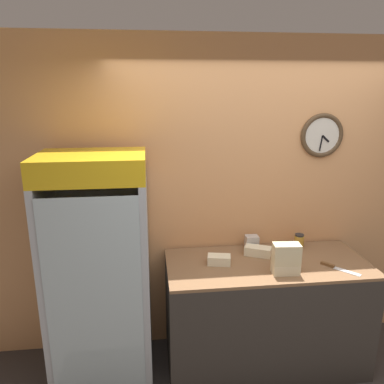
# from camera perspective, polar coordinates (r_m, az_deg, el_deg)

# --- Properties ---
(wall_back) EXTENTS (5.20, 0.10, 2.70)m
(wall_back) POSITION_cam_1_polar(r_m,az_deg,el_deg) (3.33, 9.78, -0.85)
(wall_back) COLOR tan
(wall_back) RESTS_ON ground_plane
(prep_counter) EXTENTS (1.62, 0.71, 0.93)m
(prep_counter) POSITION_cam_1_polar(r_m,az_deg,el_deg) (3.35, 11.00, -17.62)
(prep_counter) COLOR #332D28
(prep_counter) RESTS_ON ground_plane
(beverage_cooler) EXTENTS (0.76, 0.65, 1.84)m
(beverage_cooler) POSITION_cam_1_polar(r_m,az_deg,el_deg) (3.04, -13.92, -9.78)
(beverage_cooler) COLOR #B2B7BC
(beverage_cooler) RESTS_ON ground_plane
(sandwich_stack_bottom) EXTENTS (0.21, 0.12, 0.08)m
(sandwich_stack_bottom) POSITION_cam_1_polar(r_m,az_deg,el_deg) (2.96, 14.04, -11.24)
(sandwich_stack_bottom) COLOR beige
(sandwich_stack_bottom) RESTS_ON prep_counter
(sandwich_stack_middle) EXTENTS (0.21, 0.12, 0.08)m
(sandwich_stack_middle) POSITION_cam_1_polar(r_m,az_deg,el_deg) (2.93, 14.14, -9.85)
(sandwich_stack_middle) COLOR beige
(sandwich_stack_middle) RESTS_ON sandwich_stack_bottom
(sandwich_stack_top) EXTENTS (0.21, 0.12, 0.08)m
(sandwich_stack_top) POSITION_cam_1_polar(r_m,az_deg,el_deg) (2.90, 14.24, -8.43)
(sandwich_stack_top) COLOR beige
(sandwich_stack_top) RESTS_ON sandwich_stack_middle
(sandwich_flat_left) EXTENTS (0.24, 0.18, 0.07)m
(sandwich_flat_left) POSITION_cam_1_polar(r_m,az_deg,el_deg) (3.21, 10.00, -8.85)
(sandwich_flat_left) COLOR beige
(sandwich_flat_left) RESTS_ON prep_counter
(sandwich_flat_right) EXTENTS (0.20, 0.14, 0.07)m
(sandwich_flat_right) POSITION_cam_1_polar(r_m,az_deg,el_deg) (3.03, 4.14, -10.25)
(sandwich_flat_right) COLOR beige
(sandwich_flat_right) RESTS_ON prep_counter
(chefs_knife) EXTENTS (0.23, 0.25, 0.02)m
(chefs_knife) POSITION_cam_1_polar(r_m,az_deg,el_deg) (3.17, 20.91, -10.63)
(chefs_knife) COLOR silver
(chefs_knife) RESTS_ON prep_counter
(condiment_jar) EXTENTS (0.08, 0.08, 0.12)m
(condiment_jar) POSITION_cam_1_polar(r_m,az_deg,el_deg) (3.43, 15.99, -7.20)
(condiment_jar) COLOR gold
(condiment_jar) RESTS_ON prep_counter
(napkin_dispenser) EXTENTS (0.11, 0.09, 0.12)m
(napkin_dispenser) POSITION_cam_1_polar(r_m,az_deg,el_deg) (3.31, 9.09, -7.59)
(napkin_dispenser) COLOR #B7B2AD
(napkin_dispenser) RESTS_ON prep_counter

